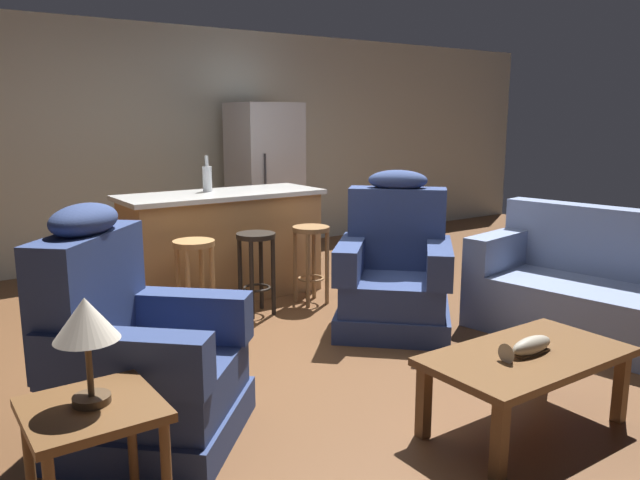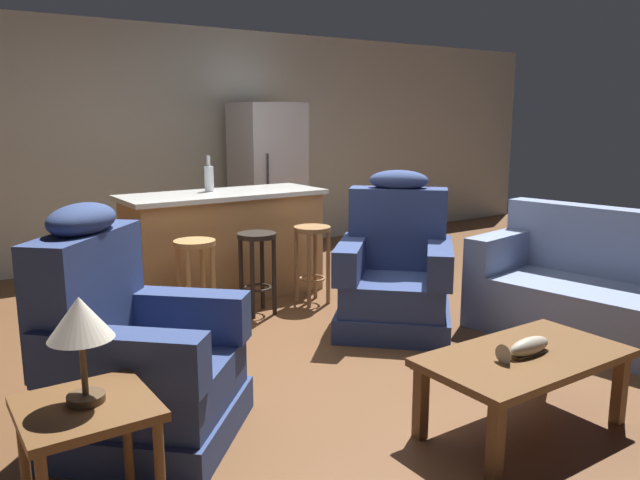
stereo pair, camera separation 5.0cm
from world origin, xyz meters
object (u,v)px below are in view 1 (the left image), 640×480
(couch, at_px, (611,296))
(bar_stool_middle, at_px, (256,258))
(end_table, at_px, (94,430))
(kitchen_island, at_px, (223,244))
(bar_stool_left, at_px, (195,267))
(recliner_near_island, at_px, (395,273))
(fish_figurine, at_px, (527,347))
(refrigerator, at_px, (265,181))
(table_lamp, at_px, (86,324))
(recliner_near_lamp, at_px, (135,359))
(coffee_table, at_px, (527,363))
(bottle_tall_green, at_px, (207,178))
(bar_stool_right, at_px, (311,250))

(couch, bearing_deg, bar_stool_middle, -58.23)
(end_table, xyz_separation_m, kitchen_island, (1.89, 2.76, 0.02))
(couch, height_order, bar_stool_left, couch)
(recliner_near_island, distance_m, bar_stool_middle, 1.14)
(fish_figurine, relative_size, refrigerator, 0.19)
(couch, height_order, end_table, couch)
(bar_stool_middle, bearing_deg, refrigerator, 58.17)
(kitchen_island, bearing_deg, end_table, -124.33)
(table_lamp, xyz_separation_m, refrigerator, (3.01, 3.94, 0.01))
(couch, xyz_separation_m, recliner_near_lamp, (-3.28, 0.58, 0.08))
(coffee_table, height_order, bar_stool_middle, bar_stool_middle)
(refrigerator, height_order, bottle_tall_green, refrigerator)
(coffee_table, xyz_separation_m, end_table, (-2.07, 0.37, 0.10))
(refrigerator, bearing_deg, bar_stool_right, -108.03)
(fish_figurine, xyz_separation_m, bar_stool_left, (-0.71, 2.52, 0.01))
(bar_stool_middle, xyz_separation_m, bar_stool_right, (0.54, 0.00, 0.00))
(bar_stool_right, height_order, bottle_tall_green, bottle_tall_green)
(fish_figurine, height_order, table_lamp, table_lamp)
(end_table, height_order, bottle_tall_green, bottle_tall_green)
(fish_figurine, relative_size, end_table, 0.61)
(kitchen_island, bearing_deg, couch, -56.04)
(couch, distance_m, end_table, 3.68)
(bottle_tall_green, bearing_deg, bar_stool_middle, -85.17)
(bar_stool_middle, xyz_separation_m, refrigerator, (1.14, 1.83, 0.41))
(recliner_near_island, distance_m, table_lamp, 2.91)
(end_table, bearing_deg, bottle_tall_green, 57.92)
(couch, distance_m, bar_stool_right, 2.38)
(recliner_near_lamp, bearing_deg, bar_stool_left, 99.93)
(end_table, distance_m, bar_stool_left, 2.52)
(bar_stool_left, bearing_deg, bar_stool_right, 0.00)
(bar_stool_middle, height_order, bottle_tall_green, bottle_tall_green)
(end_table, relative_size, kitchen_island, 0.31)
(recliner_near_island, xyz_separation_m, bottle_tall_green, (-0.79, 1.64, 0.65))
(couch, height_order, bottle_tall_green, bottle_tall_green)
(recliner_near_island, relative_size, bar_stool_left, 1.76)
(end_table, distance_m, refrigerator, 4.99)
(bar_stool_left, bearing_deg, kitchen_island, 48.83)
(couch, height_order, recliner_near_lamp, recliner_near_lamp)
(bar_stool_middle, bearing_deg, bar_stool_right, 0.00)
(recliner_near_lamp, height_order, refrigerator, refrigerator)
(bar_stool_left, relative_size, bottle_tall_green, 2.13)
(fish_figurine, distance_m, refrigerator, 4.48)
(table_lamp, height_order, bar_stool_right, table_lamp)
(coffee_table, height_order, refrigerator, refrigerator)
(end_table, distance_m, kitchen_island, 3.34)
(bar_stool_left, distance_m, bar_stool_right, 1.08)
(recliner_near_lamp, distance_m, bar_stool_middle, 2.07)
(bar_stool_left, bearing_deg, refrigerator, 47.51)
(coffee_table, xyz_separation_m, bottle_tall_green, (-0.26, 3.26, 0.71))
(recliner_near_island, xyz_separation_m, kitchen_island, (-0.72, 1.51, 0.06))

